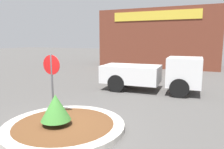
% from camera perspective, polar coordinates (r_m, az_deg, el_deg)
% --- Properties ---
extents(ground_plane, '(120.00, 120.00, 0.00)m').
position_cam_1_polar(ground_plane, '(7.74, -12.32, -13.66)').
color(ground_plane, '#514F4C').
extents(traffic_island, '(4.06, 4.06, 0.18)m').
position_cam_1_polar(traffic_island, '(7.71, -12.35, -13.05)').
color(traffic_island, '#BCB7AD').
rests_on(traffic_island, ground_plane).
extents(stop_sign, '(0.71, 0.07, 2.44)m').
position_cam_1_polar(stop_sign, '(8.22, -15.44, -0.13)').
color(stop_sign, '#4C4C51').
rests_on(stop_sign, ground_plane).
extents(island_shrub, '(0.99, 0.99, 1.03)m').
position_cam_1_polar(island_shrub, '(7.43, -14.51, -8.32)').
color(island_shrub, brown).
rests_on(island_shrub, traffic_island).
extents(utility_truck, '(5.64, 2.31, 2.01)m').
position_cam_1_polar(utility_truck, '(12.74, 10.75, 0.23)').
color(utility_truck, silver).
rests_on(utility_truck, ground_plane).
extents(storefront_building, '(12.48, 6.07, 6.13)m').
position_cam_1_polar(storefront_building, '(25.67, 12.56, 9.13)').
color(storefront_building, brown).
rests_on(storefront_building, ground_plane).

